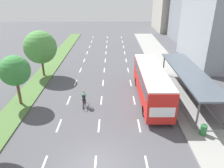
# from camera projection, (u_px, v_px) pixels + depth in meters

# --- Properties ---
(ground_plane) EXTENTS (140.00, 140.00, 0.00)m
(ground_plane) POSITION_uv_depth(u_px,v_px,m) (95.00, 167.00, 14.37)
(ground_plane) COLOR #4C4C51
(median_strip) EXTENTS (2.60, 52.00, 0.12)m
(median_strip) POSITION_uv_depth(u_px,v_px,m) (49.00, 67.00, 32.61)
(median_strip) COLOR #4C7038
(median_strip) RESTS_ON ground
(sidewalk_right) EXTENTS (4.50, 52.00, 0.15)m
(sidewalk_right) POSITION_uv_depth(u_px,v_px,m) (165.00, 67.00, 32.64)
(sidewalk_right) COLOR gray
(sidewalk_right) RESTS_ON ground
(lane_divider_left) EXTENTS (0.14, 48.59, 0.01)m
(lane_divider_left) POSITION_uv_depth(u_px,v_px,m) (80.00, 70.00, 31.54)
(lane_divider_left) COLOR white
(lane_divider_left) RESTS_ON ground
(lane_divider_center) EXTENTS (0.14, 48.59, 0.01)m
(lane_divider_center) POSITION_uv_depth(u_px,v_px,m) (104.00, 70.00, 31.55)
(lane_divider_center) COLOR white
(lane_divider_center) RESTS_ON ground
(lane_divider_right) EXTENTS (0.14, 48.59, 0.01)m
(lane_divider_right) POSITION_uv_depth(u_px,v_px,m) (128.00, 70.00, 31.56)
(lane_divider_right) COLOR white
(lane_divider_right) RESTS_ON ground
(bus_shelter) EXTENTS (2.90, 13.40, 2.86)m
(bus_shelter) POSITION_uv_depth(u_px,v_px,m) (190.00, 81.00, 23.00)
(bus_shelter) COLOR gray
(bus_shelter) RESTS_ON sidewalk_right
(bus) EXTENTS (2.54, 11.29, 3.37)m
(bus) POSITION_uv_depth(u_px,v_px,m) (151.00, 81.00, 22.59)
(bus) COLOR red
(bus) RESTS_ON ground
(cyclist) EXTENTS (0.46, 1.82, 1.71)m
(cyclist) POSITION_uv_depth(u_px,v_px,m) (84.00, 99.00, 21.50)
(cyclist) COLOR black
(cyclist) RESTS_ON ground
(median_tree_second) EXTENTS (2.96, 2.96, 5.07)m
(median_tree_second) POSITION_uv_depth(u_px,v_px,m) (14.00, 71.00, 20.67)
(median_tree_second) COLOR brown
(median_tree_second) RESTS_ON median_strip
(median_tree_third) EXTENTS (4.23, 4.23, 6.00)m
(median_tree_third) POSITION_uv_depth(u_px,v_px,m) (40.00, 47.00, 27.76)
(median_tree_third) COLOR brown
(median_tree_third) RESTS_ON median_strip
(trash_bin) EXTENTS (0.52, 0.52, 0.85)m
(trash_bin) POSITION_uv_depth(u_px,v_px,m) (203.00, 130.00, 17.21)
(trash_bin) COLOR #286B38
(trash_bin) RESTS_ON sidewalk_right
(building_near_right) EXTENTS (8.89, 13.21, 14.66)m
(building_near_right) POSITION_uv_depth(u_px,v_px,m) (223.00, 15.00, 32.26)
(building_near_right) COLOR #8E939E
(building_near_right) RESTS_ON ground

